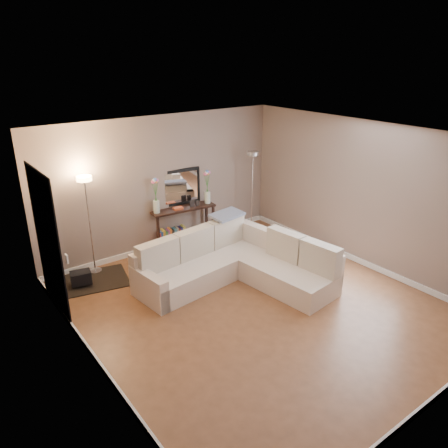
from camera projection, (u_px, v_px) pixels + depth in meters
floor at (255, 305)px, 6.78m from camera, size 5.00×5.50×0.01m
ceiling at (260, 137)px, 5.81m from camera, size 5.00×5.50×0.01m
wall_back at (163, 184)px, 8.34m from camera, size 5.00×0.02×2.60m
wall_front at (443, 314)px, 4.24m from camera, size 5.00×0.02×2.60m
wall_left at (88, 278)px, 4.90m from camera, size 0.02×5.50×2.60m
wall_right at (365, 195)px, 7.69m from camera, size 0.02×5.50×2.60m
baseboard_back at (167, 244)px, 8.79m from camera, size 5.00×0.03×0.10m
baseboard_front at (419, 411)px, 4.72m from camera, size 5.00×0.03×0.10m
baseboard_left at (102, 367)px, 5.37m from camera, size 0.03×5.50×0.10m
baseboard_right at (356, 259)px, 8.14m from camera, size 0.03×5.50×0.10m
doorway at (48, 244)px, 6.25m from camera, size 0.02×1.20×2.20m
switch_plate at (67, 259)px, 5.58m from camera, size 0.02×0.08×0.12m
sectional_sofa at (233, 263)px, 7.40m from camera, size 2.71×2.44×0.87m
throw_blanket at (227, 215)px, 7.85m from camera, size 0.67×0.46×0.08m
console_table at (180, 225)px, 8.66m from camera, size 1.33×0.49×0.80m
leaning_mirror at (179, 187)px, 8.56m from camera, size 0.92×0.14×0.72m
table_decor at (184, 207)px, 8.53m from camera, size 0.55×0.15×0.13m
flower_vase_left at (156, 198)px, 8.20m from camera, size 0.15×0.13×0.69m
flower_vase_right at (207, 189)px, 8.72m from camera, size 0.15×0.13×0.69m
floor_lamp_lit at (87, 206)px, 7.33m from camera, size 0.30×0.30×1.76m
floor_lamp_unlit at (252, 176)px, 9.08m from camera, size 0.27×0.27×1.76m
charcoal_rug at (93, 281)px, 7.47m from camera, size 1.31×1.09×0.02m
black_bag at (81, 278)px, 7.26m from camera, size 0.37×0.29×0.21m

